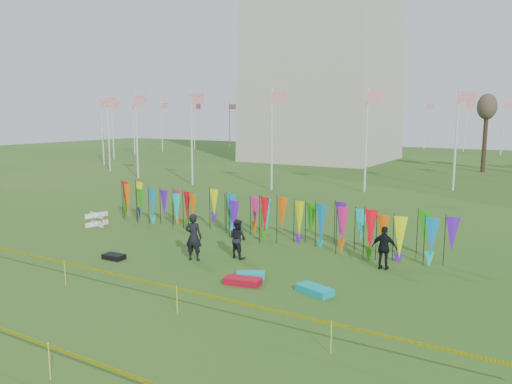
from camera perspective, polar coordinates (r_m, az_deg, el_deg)
The scene contains 12 objects.
ground at distance 19.44m, azimuth -11.09°, elevation -9.34°, with size 160.00×160.00×0.00m, color #265016.
flagpole_ring at distance 67.12m, azimuth 7.67°, elevation 7.10°, with size 57.40×56.16×8.00m.
banner_row at distance 24.24m, azimuth 0.01°, elevation -2.59°, with size 18.64×0.64×2.08m.
caution_tape_near at distance 17.68m, azimuth -17.19°, elevation -8.78°, with size 26.00×0.02×0.90m.
box_kite at distance 28.39m, azimuth -17.74°, elevation -3.00°, with size 0.69×0.69×0.76m.
person_left at distance 20.89m, azimuth -7.15°, elevation -5.12°, with size 0.72×0.53×1.98m, color black.
person_mid at distance 21.11m, azimuth -2.11°, elevation -5.34°, with size 0.81×0.50×1.67m, color black.
person_right at distance 20.21m, azimuth 14.45°, elevation -6.21°, with size 1.01×0.57×1.72m, color black.
kite_bag_turquoise at distance 18.79m, azimuth -0.62°, elevation -9.47°, with size 1.05×0.53×0.21m, color #0DAFC3.
kite_bag_red at distance 18.12m, azimuth -1.54°, elevation -10.13°, with size 1.31×0.60×0.24m, color #B60C21.
kite_bag_black at distance 21.93m, azimuth -15.93°, elevation -7.12°, with size 0.92×0.53×0.21m, color black.
kite_bag_teal at distance 17.35m, azimuth 6.72°, elevation -11.06°, with size 1.27×0.61×0.24m, color #0CA3AE.
Camera 1 is at (12.45, -13.66, 6.03)m, focal length 35.00 mm.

